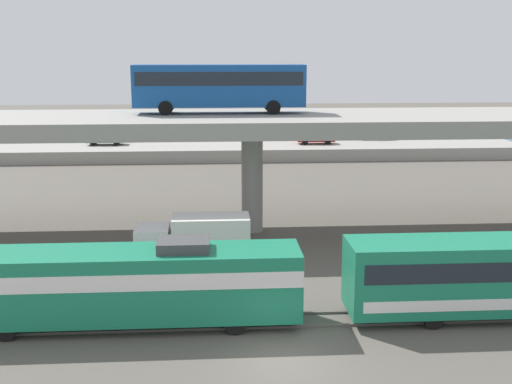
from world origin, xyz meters
name	(u,v)px	position (x,y,z in m)	size (l,w,h in m)	color
ground_plane	(281,361)	(0.00, 0.00, 0.00)	(260.00, 260.00, 0.00)	#565149
rail_strip_near	(274,327)	(0.00, 3.24, 0.06)	(110.00, 0.12, 0.12)	#59544C
rail_strip_far	(271,314)	(0.00, 4.76, 0.06)	(110.00, 0.12, 0.12)	#59544C
train_locomotive	(106,282)	(-7.79, 4.00, 2.19)	(17.60, 3.04, 4.18)	#197A56
highway_overpass	(252,127)	(0.00, 20.00, 7.46)	(96.00, 10.13, 8.31)	gray
transit_bus_on_overpass	(219,84)	(-2.25, 21.37, 10.37)	(12.00, 2.68, 3.40)	#14478C
service_truck_west	(196,239)	(-3.80, 12.64, 1.64)	(6.80, 2.46, 3.04)	silver
pier_parking_lot	(235,148)	(0.00, 55.00, 0.72)	(69.07, 13.06, 1.44)	gray
parked_car_0	(316,137)	(9.78, 53.16, 2.22)	(4.51, 1.92, 1.50)	maroon
parked_car_1	(105,138)	(-15.69, 54.01, 2.22)	(4.43, 1.95, 1.50)	#515459
parked_car_2	(124,134)	(-13.91, 57.82, 2.21)	(4.04, 1.90, 1.50)	silver
parked_car_3	(375,133)	(17.96, 56.72, 2.21)	(4.39, 1.83, 1.50)	#0C4C26
harbor_water	(230,131)	(0.00, 78.00, 0.00)	(140.00, 36.00, 0.01)	#2D5170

